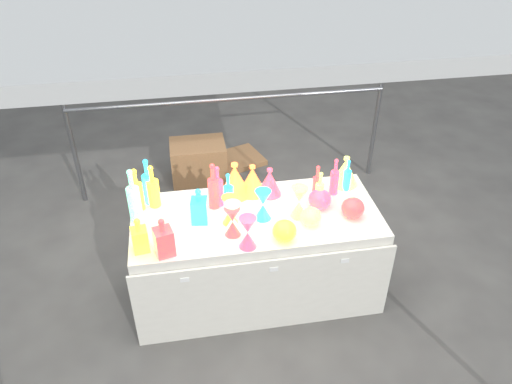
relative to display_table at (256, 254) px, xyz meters
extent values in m
plane|color=#605D59|center=(0.00, 0.01, -0.37)|extent=(80.00, 80.00, 0.00)
cylinder|color=gray|center=(-1.50, 1.51, 0.83)|extent=(0.04, 0.04, 2.40)
cylinder|color=gray|center=(1.50, 1.51, 0.83)|extent=(0.04, 0.04, 2.40)
cylinder|color=gray|center=(0.00, 1.48, 0.63)|extent=(3.00, 0.04, 0.04)
cube|color=silver|center=(0.00, 0.01, 0.00)|extent=(1.80, 0.80, 0.75)
cube|color=silver|center=(0.00, -0.41, -0.04)|extent=(1.84, 0.02, 0.68)
cube|color=white|center=(-0.55, -0.42, 0.23)|extent=(0.06, 0.00, 0.03)
cube|color=white|center=(0.05, -0.42, 0.23)|extent=(0.06, 0.00, 0.03)
cube|color=white|center=(0.55, -0.42, 0.23)|extent=(0.06, 0.00, 0.03)
cube|color=#9F7048|center=(-0.33, 1.73, -0.17)|extent=(0.57, 0.42, 0.42)
cube|color=#9F7048|center=(0.07, 1.97, -0.35)|extent=(0.76, 0.65, 0.06)
camera|label=1|loc=(-0.48, -2.83, 2.58)|focal=35.00mm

